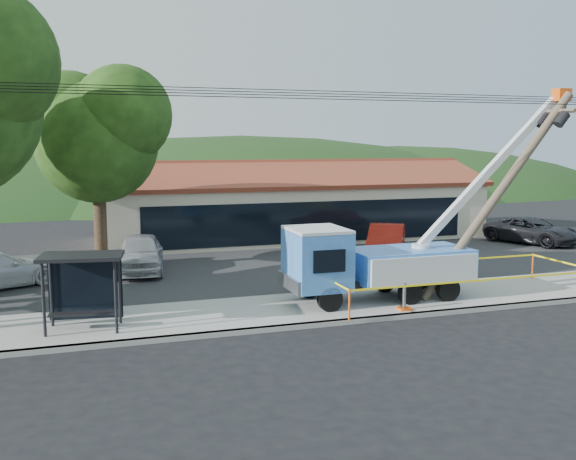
# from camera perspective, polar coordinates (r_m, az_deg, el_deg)

# --- Properties ---
(ground) EXTENTS (120.00, 120.00, 0.00)m
(ground) POSITION_cam_1_polar(r_m,az_deg,el_deg) (18.74, 7.84, -9.96)
(ground) COLOR black
(ground) RESTS_ON ground
(curb) EXTENTS (60.00, 0.25, 0.15)m
(curb) POSITION_cam_1_polar(r_m,az_deg,el_deg) (20.54, 5.24, -8.10)
(curb) COLOR #A09C96
(curb) RESTS_ON ground
(sidewalk) EXTENTS (60.00, 4.00, 0.15)m
(sidewalk) POSITION_cam_1_polar(r_m,az_deg,el_deg) (22.23, 3.27, -6.84)
(sidewalk) COLOR #A09C96
(sidewalk) RESTS_ON ground
(parking_lot) EXTENTS (60.00, 12.00, 0.10)m
(parking_lot) POSITION_cam_1_polar(r_m,az_deg,el_deg) (29.63, -2.44, -3.16)
(parking_lot) COLOR #28282B
(parking_lot) RESTS_ON ground
(strip_mall) EXTENTS (22.50, 8.53, 4.67)m
(strip_mall) POSITION_cam_1_polar(r_m,az_deg,el_deg) (38.09, 0.04, 2.09)
(strip_mall) COLOR beige
(strip_mall) RESTS_ON ground
(tree_lot) EXTENTS (6.30, 5.60, 8.94)m
(tree_lot) POSITION_cam_1_polar(r_m,az_deg,el_deg) (29.00, -16.65, 8.52)
(tree_lot) COLOR #332316
(tree_lot) RESTS_ON ground
(hill_west) EXTENTS (78.40, 56.00, 28.00)m
(hill_west) POSITION_cam_1_polar(r_m,az_deg,el_deg) (71.56, -23.97, 2.61)
(hill_west) COLOR #223D16
(hill_west) RESTS_ON ground
(hill_center) EXTENTS (89.60, 64.00, 32.00)m
(hill_center) POSITION_cam_1_polar(r_m,az_deg,el_deg) (73.44, -4.15, 3.38)
(hill_center) COLOR #223D16
(hill_center) RESTS_ON ground
(hill_east) EXTENTS (72.80, 52.00, 26.00)m
(hill_east) POSITION_cam_1_polar(r_m,az_deg,el_deg) (80.69, 9.78, 3.69)
(hill_east) COLOR #223D16
(hill_east) RESTS_ON ground
(utility_truck) EXTENTS (11.01, 3.59, 7.53)m
(utility_truck) POSITION_cam_1_polar(r_m,az_deg,el_deg) (22.82, 7.76, -2.66)
(utility_truck) COLOR black
(utility_truck) RESTS_ON ground
(leaning_pole) EXTENTS (6.10, 1.82, 7.49)m
(leaning_pole) POSITION_cam_1_polar(r_m,az_deg,el_deg) (24.57, 18.75, 3.88)
(leaning_pole) COLOR brown
(leaning_pole) RESTS_ON ground
(bus_shelter) EXTENTS (2.57, 1.81, 2.29)m
(bus_shelter) POSITION_cam_1_polar(r_m,az_deg,el_deg) (20.06, -17.78, -3.73)
(bus_shelter) COLOR black
(bus_shelter) RESTS_ON ground
(caution_tape) EXTENTS (9.77, 3.53, 1.02)m
(caution_tape) POSITION_cam_1_polar(r_m,az_deg,el_deg) (23.90, 14.51, -4.01)
(caution_tape) COLOR #FF560D
(caution_tape) RESTS_ON ground
(car_silver) EXTENTS (2.54, 5.04, 1.65)m
(car_silver) POSITION_cam_1_polar(r_m,az_deg,el_deg) (28.70, -12.96, -3.82)
(car_silver) COLOR #B1B2B8
(car_silver) RESTS_ON ground
(car_red) EXTENTS (3.86, 4.94, 1.57)m
(car_red) POSITION_cam_1_polar(r_m,az_deg,el_deg) (32.03, 8.69, -2.50)
(car_red) COLOR maroon
(car_red) RESTS_ON ground
(car_dark) EXTENTS (4.10, 5.69, 1.44)m
(car_dark) POSITION_cam_1_polar(r_m,az_deg,el_deg) (38.16, 20.82, -1.26)
(car_dark) COLOR black
(car_dark) RESTS_ON ground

